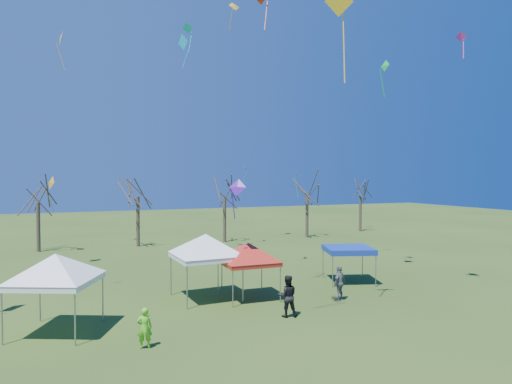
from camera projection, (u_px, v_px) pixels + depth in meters
The scene contains 24 objects.
ground at pixel (270, 319), 20.95m from camera, with size 140.00×140.00×0.00m, color #2E4817.
tree_1 at pixel (38, 185), 39.28m from camera, with size 3.42×3.42×7.54m.
tree_2 at pixel (138, 179), 42.27m from camera, with size 3.71×3.71×8.18m.
tree_3 at pixel (225, 181), 45.22m from camera, with size 3.59×3.59×7.91m.
tree_4 at pixel (307, 181), 48.80m from camera, with size 3.58×3.58×7.89m.
tree_5 at pixel (361, 183), 53.95m from camera, with size 3.39×3.39×7.46m.
tent_white_west at pixel (55, 259), 18.95m from camera, with size 4.09×4.09×3.84m.
tent_white_mid at pixel (206, 238), 24.27m from camera, with size 4.54×4.54×4.01m.
tent_red at pixel (248, 247), 24.29m from camera, with size 3.93×3.93×3.46m.
tent_blue at pixel (348, 250), 28.09m from camera, with size 3.52×3.52×2.18m.
person_grey at pixel (339, 283), 24.04m from camera, with size 1.07×0.45×1.83m, color slate.
person_green at pixel (145, 328), 17.32m from camera, with size 0.57×0.37×1.56m, color #5CD221.
person_dark at pixel (287, 296), 21.20m from camera, with size 0.94×0.73×1.94m, color black.
kite_9 at pixel (461, 38), 24.65m from camera, with size 0.59×0.58×1.51m.
kite_17 at pixel (385, 67), 31.14m from camera, with size 0.49×0.83×2.52m.
kite_5 at pixel (339, 3), 20.56m from camera, with size 1.34×0.79×4.35m.
kite_11 at pixel (183, 42), 36.77m from camera, with size 0.87×1.30×2.87m.
kite_1 at pixel (237, 188), 22.87m from camera, with size 0.96×0.89×2.07m.
kite_2 at pixel (60, 38), 39.94m from camera, with size 0.72×1.35×3.36m.
kite_12 at pixel (296, 174), 45.99m from camera, with size 0.68×0.91×2.92m.
kite_13 at pixel (51, 183), 38.53m from camera, with size 0.97×1.23×3.03m.
kite_19 at pixel (245, 168), 43.33m from camera, with size 0.84×0.92×2.14m.
kite_3 at pixel (234, 6), 42.80m from camera, with size 1.26×0.94×2.72m.
kite_24 at pixel (188, 29), 31.21m from camera, with size 0.90×0.92×2.04m.
Camera 1 is at (-8.62, -18.86, 6.55)m, focal length 32.00 mm.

